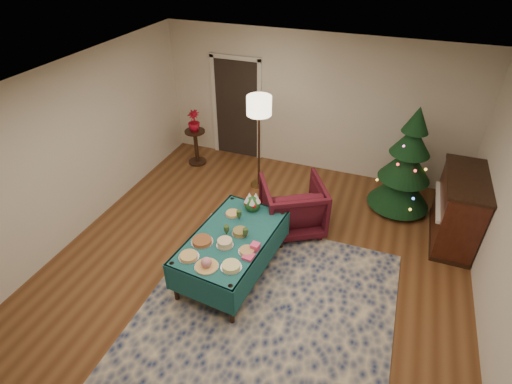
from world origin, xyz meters
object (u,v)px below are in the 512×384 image
(christmas_tree, at_px, (406,166))
(piano, at_px, (458,210))
(gift_box, at_px, (255,247))
(buffet_table, at_px, (232,244))
(side_table, at_px, (196,147))
(potted_plant, at_px, (194,125))
(armchair, at_px, (292,204))
(floor_lamp, at_px, (259,112))

(christmas_tree, bearing_deg, piano, -34.30)
(gift_box, xyz_separation_m, christmas_tree, (1.73, 2.63, 0.13))
(buffet_table, relative_size, side_table, 2.50)
(potted_plant, bearing_deg, piano, -8.79)
(armchair, distance_m, christmas_tree, 2.06)
(buffet_table, height_order, side_table, side_table)
(side_table, bearing_deg, potted_plant, 0.00)
(gift_box, distance_m, floor_lamp, 2.70)
(floor_lamp, bearing_deg, side_table, 166.19)
(armchair, relative_size, christmas_tree, 0.51)
(buffet_table, height_order, piano, piano)
(side_table, bearing_deg, buffet_table, -53.77)
(potted_plant, xyz_separation_m, piano, (4.95, -0.77, -0.29))
(gift_box, relative_size, potted_plant, 0.25)
(buffet_table, distance_m, christmas_tree, 3.30)
(side_table, height_order, christmas_tree, christmas_tree)
(floor_lamp, xyz_separation_m, piano, (3.43, -0.39, -0.96))
(piano, bearing_deg, armchair, -165.82)
(christmas_tree, bearing_deg, buffet_table, -130.49)
(buffet_table, distance_m, piano, 3.55)
(armchair, bearing_deg, gift_box, 55.70)
(gift_box, bearing_deg, buffet_table, 161.90)
(buffet_table, bearing_deg, floor_lamp, 100.75)
(armchair, bearing_deg, piano, 164.50)
(christmas_tree, bearing_deg, potted_plant, 177.46)
(armchair, bearing_deg, side_table, -58.99)
(armchair, height_order, side_table, armchair)
(buffet_table, relative_size, gift_box, 16.95)
(side_table, bearing_deg, christmas_tree, -2.54)
(buffet_table, xyz_separation_m, side_table, (-1.96, 2.68, -0.19))
(gift_box, height_order, side_table, gift_box)
(potted_plant, distance_m, christmas_tree, 4.10)
(buffet_table, bearing_deg, potted_plant, 126.23)
(piano, bearing_deg, side_table, 171.21)
(gift_box, bearing_deg, christmas_tree, 56.58)
(gift_box, relative_size, piano, 0.08)
(buffet_table, relative_size, potted_plant, 4.30)
(potted_plant, bearing_deg, floor_lamp, -13.81)
(floor_lamp, height_order, christmas_tree, christmas_tree)
(armchair, relative_size, piano, 0.72)
(buffet_table, distance_m, potted_plant, 3.34)
(side_table, relative_size, piano, 0.55)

